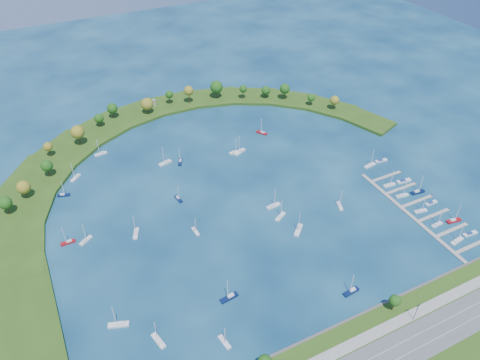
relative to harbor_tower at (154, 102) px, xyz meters
name	(u,v)px	position (x,y,z in m)	size (l,w,h in m)	color
ground	(236,192)	(11.05, -120.03, -4.43)	(700.00, 700.00, 0.00)	#072745
breakwater	(137,168)	(-35.28, -71.32, -3.44)	(286.74, 247.64, 2.00)	#294713
breakwater_trees	(165,114)	(-1.66, -30.72, 6.05)	(236.98, 86.33, 14.77)	#382314
harbor_tower	(154,102)	(0.00, 0.00, 0.00)	(2.60, 2.60, 4.76)	gray
dock_system	(419,210)	(96.35, -181.03, -4.08)	(24.28, 82.00, 1.60)	gray
moored_boat_0	(235,152)	(28.43, -82.60, -3.54)	(7.90, 2.25, 11.60)	silver
moored_boat_1	(229,297)	(-25.67, -187.72, -3.49)	(9.13, 3.47, 13.09)	#09153C
moored_boat_2	(165,162)	(-17.18, -73.61, -3.50)	(9.09, 4.39, 12.87)	silver
moored_boat_3	(280,216)	(23.28, -150.72, -3.52)	(8.30, 6.00, 12.08)	silver
moored_boat_4	(195,231)	(-23.21, -140.35, -3.57)	(2.30, 7.00, 10.15)	silver
moored_boat_5	(158,340)	(-62.08, -194.68, -3.50)	(4.29, 9.00, 12.75)	silver
moored_boat_6	(64,195)	(-81.22, -77.74, -3.56)	(7.46, 3.96, 10.57)	#09153C
moored_boat_7	(340,205)	(58.34, -158.04, -3.56)	(4.57, 7.71, 10.95)	silver
moored_boat_8	(180,161)	(-8.03, -76.83, -3.55)	(5.32, 7.83, 11.28)	#09153C
moored_boat_9	(86,240)	(-77.40, -121.16, -3.54)	(7.71, 6.04, 11.42)	silver
moored_boat_10	(273,206)	(24.28, -141.17, -3.51)	(8.81, 3.15, 12.69)	silver
moored_boat_11	(351,291)	(26.77, -210.03, -3.51)	(8.65, 3.18, 12.44)	#09153C
moored_boat_12	(178,198)	(-22.01, -110.99, -3.57)	(2.93, 7.34, 10.50)	#09153C
moored_boat_13	(68,242)	(-85.89, -118.38, -3.55)	(7.57, 2.20, 11.09)	maroon
moored_boat_14	(136,233)	(-52.31, -127.91, -3.52)	(5.44, 8.68, 12.38)	silver
moored_boat_15	(75,177)	(-71.80, -63.93, -3.54)	(7.32, 7.04, 11.67)	silver
moored_boat_16	(224,341)	(-37.33, -207.50, -3.55)	(3.21, 7.77, 11.09)	silver
moored_boat_17	(101,153)	(-51.88, -44.79, -3.53)	(8.28, 3.03, 11.90)	silver
moored_boat_18	(119,324)	(-75.08, -179.36, -3.49)	(9.40, 5.38, 13.33)	silver
moored_boat_19	(262,132)	(55.96, -69.50, -3.53)	(6.34, 8.01, 11.90)	maroon
moored_boat_20	(299,230)	(26.65, -164.26, -3.46)	(8.74, 8.48, 13.99)	silver
moored_boat_21	(240,151)	(31.44, -83.90, -3.48)	(9.48, 6.23, 13.59)	silver
docked_boat_0	(457,241)	(96.56, -208.17, -3.51)	(8.78, 3.65, 12.53)	silver
docked_boat_1	(470,234)	(107.03, -207.38, -3.80)	(8.59, 3.18, 1.71)	silver
docked_boat_2	(437,224)	(96.59, -194.24, -3.57)	(7.24, 2.33, 10.52)	silver
docked_boat_3	(454,220)	(107.06, -196.03, -3.51)	(8.90, 3.63, 12.71)	maroon
docked_boat_4	(421,210)	(96.58, -181.85, -3.55)	(7.89, 3.41, 11.23)	silver
docked_boat_5	(431,203)	(107.04, -179.40, -3.85)	(7.84, 2.28, 1.59)	silver
docked_boat_6	(402,195)	(96.58, -166.85, -3.54)	(7.97, 3.25, 11.37)	silver
docked_boat_7	(418,192)	(107.06, -168.42, -3.50)	(8.95, 3.42, 12.83)	#09153C
docked_boat_8	(389,185)	(96.58, -155.75, -3.54)	(7.92, 2.95, 11.38)	silver
docked_boat_9	(404,181)	(107.01, -156.57, -3.73)	(9.67, 3.76, 1.92)	silver
docked_boat_10	(370,165)	(98.96, -134.57, -3.51)	(8.81, 3.54, 12.59)	silver
docked_boat_11	(381,161)	(108.93, -133.60, -3.82)	(8.40, 3.18, 1.67)	silver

